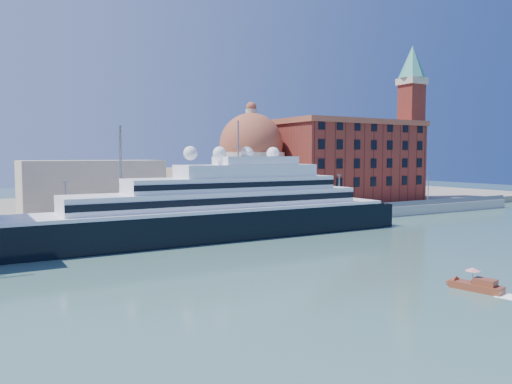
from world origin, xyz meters
TOP-DOWN VIEW (x-y plane):
  - ground at (0.00, 0.00)m, footprint 400.00×400.00m
  - quay at (0.00, 34.00)m, footprint 180.00×10.00m
  - land at (0.00, 75.00)m, footprint 260.00×72.00m
  - quay_fence at (0.00, 29.50)m, footprint 180.00×0.10m
  - superyacht at (-8.86, 23.00)m, footprint 84.03×11.65m
  - water_taxi at (4.01, -24.05)m, footprint 3.05×5.84m
  - warehouse at (52.00, 52.00)m, footprint 43.00×19.00m
  - campanile at (76.00, 52.00)m, footprint 8.40×8.40m
  - church at (6.39, 57.72)m, footprint 66.00×18.00m
  - lamp_posts at (-12.67, 32.27)m, footprint 120.80×2.40m

SIDE VIEW (x-z plane):
  - ground at x=0.00m, z-range 0.00..0.00m
  - water_taxi at x=4.01m, z-range -0.69..1.96m
  - land at x=0.00m, z-range 0.00..2.00m
  - quay at x=0.00m, z-range 0.00..2.50m
  - quay_fence at x=0.00m, z-range 2.50..3.70m
  - superyacht at x=-8.86m, z-range -8.22..16.89m
  - lamp_posts at x=-12.67m, z-range 0.84..18.84m
  - church at x=6.39m, z-range -1.84..23.66m
  - warehouse at x=52.00m, z-range 2.16..25.41m
  - campanile at x=76.00m, z-range 5.26..52.26m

